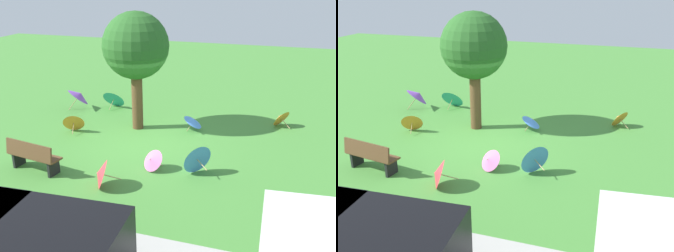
{
  "view_description": "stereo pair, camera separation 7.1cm",
  "coord_description": "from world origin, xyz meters",
  "views": [
    {
      "loc": [
        -4.44,
        11.23,
        5.12
      ],
      "look_at": [
        -0.89,
        0.04,
        0.6
      ],
      "focal_mm": 42.26,
      "sensor_mm": 36.0,
      "label": 1
    },
    {
      "loc": [
        -4.51,
        11.21,
        5.12
      ],
      "look_at": [
        -0.89,
        0.04,
        0.6
      ],
      "focal_mm": 42.26,
      "sensor_mm": 36.0,
      "label": 2
    }
  ],
  "objects": [
    {
      "name": "parasol_pink_0",
      "position": [
        -1.02,
        1.97,
        0.31
      ],
      "size": [
        0.81,
        0.77,
        0.61
      ],
      "color": "tan",
      "rests_on": "ground"
    },
    {
      "name": "parasol_orange_0",
      "position": [
        2.54,
        0.02,
        0.36
      ],
      "size": [
        0.86,
        0.82,
        0.71
      ],
      "color": "tan",
      "rests_on": "ground"
    },
    {
      "name": "ground",
      "position": [
        0.0,
        0.0,
        0.0
      ],
      "size": [
        40.0,
        40.0,
        0.0
      ],
      "primitive_type": "plane",
      "color": "#478C38"
    },
    {
      "name": "shade_tree",
      "position": [
        0.55,
        -0.96,
        2.87
      ],
      "size": [
        2.24,
        2.24,
        4.04
      ],
      "color": "brown",
      "rests_on": "ground"
    },
    {
      "name": "park_bench",
      "position": [
        2.06,
        3.01,
        0.47
      ],
      "size": [
        1.66,
        0.73,
        0.9
      ],
      "color": "brown",
      "rests_on": "ground"
    },
    {
      "name": "parasol_blue_0",
      "position": [
        -2.22,
        1.72,
        0.44
      ],
      "size": [
        0.86,
        0.89,
        0.87
      ],
      "color": "tan",
      "rests_on": "ground"
    },
    {
      "name": "parasol_teal_0",
      "position": [
        2.31,
        -2.8,
        0.4
      ],
      "size": [
        0.95,
        0.83,
        0.8
      ],
      "color": "tan",
      "rests_on": "ground"
    },
    {
      "name": "parasol_orange_2",
      "position": [
        -4.25,
        -2.65,
        0.33
      ],
      "size": [
        0.79,
        0.85,
        0.66
      ],
      "color": "tan",
      "rests_on": "ground"
    },
    {
      "name": "parasol_blue_1",
      "position": [
        -1.43,
        -1.2,
        0.4
      ],
      "size": [
        0.72,
        0.75,
        0.63
      ],
      "color": "tan",
      "rests_on": "ground"
    },
    {
      "name": "parasol_purple_0",
      "position": [
        3.58,
        -2.24,
        0.57
      ],
      "size": [
        1.26,
        1.27,
        0.95
      ],
      "color": "tan",
      "rests_on": "ground"
    },
    {
      "name": "parasol_red_0",
      "position": [
        -0.1,
        3.26,
        0.39
      ],
      "size": [
        0.83,
        0.86,
        0.78
      ],
      "color": "tan",
      "rests_on": "ground"
    }
  ]
}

